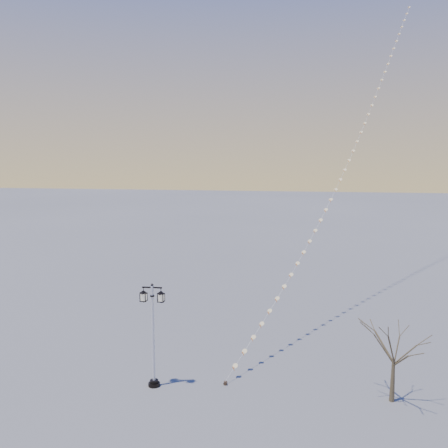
# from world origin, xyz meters

# --- Properties ---
(ground) EXTENTS (300.00, 300.00, 0.00)m
(ground) POSITION_xyz_m (0.00, 0.00, 0.00)
(ground) COLOR slate
(ground) RESTS_ON ground
(street_lamp) EXTENTS (1.35, 0.59, 5.33)m
(street_lamp) POSITION_xyz_m (-3.02, 1.34, 2.95)
(street_lamp) COLOR black
(street_lamp) RESTS_ON ground
(bare_tree) EXTENTS (2.34, 2.34, 3.88)m
(bare_tree) POSITION_xyz_m (8.58, 1.90, 2.69)
(bare_tree) COLOR brown
(bare_tree) RESTS_ON ground
(kite_train) EXTENTS (14.58, 34.93, 28.04)m
(kite_train) POSITION_xyz_m (7.50, 19.27, 13.91)
(kite_train) COLOR #37281A
(kite_train) RESTS_ON ground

